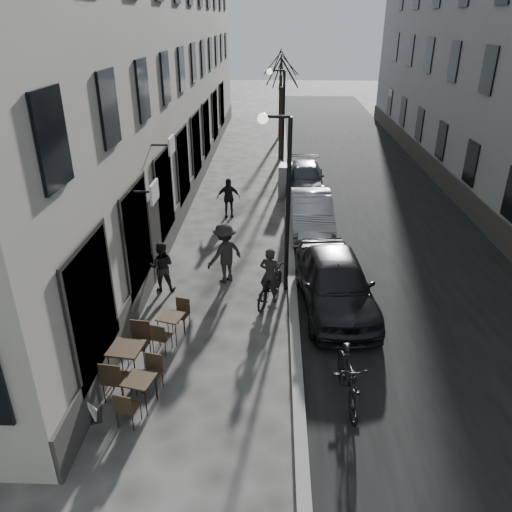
# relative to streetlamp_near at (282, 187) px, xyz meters

# --- Properties ---
(ground) EXTENTS (120.00, 120.00, 0.00)m
(ground) POSITION_rel_streetlamp_near_xyz_m (0.17, -6.00, -3.16)
(ground) COLOR #393634
(ground) RESTS_ON ground
(road) EXTENTS (7.30, 60.00, 0.00)m
(road) POSITION_rel_streetlamp_near_xyz_m (4.02, 10.00, -3.16)
(road) COLOR black
(road) RESTS_ON ground
(kerb) EXTENTS (0.25, 60.00, 0.12)m
(kerb) POSITION_rel_streetlamp_near_xyz_m (0.37, 10.00, -3.10)
(kerb) COLOR gray
(kerb) RESTS_ON ground
(streetlamp_near) EXTENTS (0.90, 0.28, 5.09)m
(streetlamp_near) POSITION_rel_streetlamp_near_xyz_m (0.00, 0.00, 0.00)
(streetlamp_near) COLOR black
(streetlamp_near) RESTS_ON ground
(streetlamp_far) EXTENTS (0.90, 0.28, 5.09)m
(streetlamp_far) POSITION_rel_streetlamp_near_xyz_m (0.00, 12.00, 0.00)
(streetlamp_far) COLOR black
(streetlamp_far) RESTS_ON ground
(tree_near) EXTENTS (2.40, 2.40, 5.70)m
(tree_near) POSITION_rel_streetlamp_near_xyz_m (0.07, 15.00, 1.50)
(tree_near) COLOR black
(tree_near) RESTS_ON ground
(tree_far) EXTENTS (2.40, 2.40, 5.70)m
(tree_far) POSITION_rel_streetlamp_near_xyz_m (0.07, 21.00, 1.50)
(tree_far) COLOR black
(tree_far) RESTS_ON ground
(bistro_set_a) EXTENTS (0.69, 1.45, 0.83)m
(bistro_set_a) POSITION_rel_streetlamp_near_xyz_m (-2.87, -5.03, -2.73)
(bistro_set_a) COLOR #302215
(bistro_set_a) RESTS_ON ground
(bistro_set_b) EXTENTS (0.77, 1.74, 1.00)m
(bistro_set_b) POSITION_rel_streetlamp_near_xyz_m (-3.35, -4.18, -2.65)
(bistro_set_b) COLOR #302215
(bistro_set_b) RESTS_ON ground
(bistro_set_c) EXTENTS (0.75, 1.43, 0.82)m
(bistro_set_c) POSITION_rel_streetlamp_near_xyz_m (-2.69, -2.65, -2.74)
(bistro_set_c) COLOR #302215
(bistro_set_c) RESTS_ON ground
(sign_board) EXTENTS (0.51, 0.65, 1.02)m
(sign_board) POSITION_rel_streetlamp_near_xyz_m (-3.84, -5.30, -2.75)
(sign_board) COLOR black
(sign_board) RESTS_ON ground
(utility_cabinet) EXTENTS (0.64, 1.00, 1.40)m
(utility_cabinet) POSITION_rel_streetlamp_near_xyz_m (0.27, 8.62, -2.46)
(utility_cabinet) COLOR slate
(utility_cabinet) RESTS_ON ground
(bicycle) EXTENTS (1.24, 2.00, 0.99)m
(bicycle) POSITION_rel_streetlamp_near_xyz_m (-0.29, -0.66, -2.66)
(bicycle) COLOR black
(bicycle) RESTS_ON ground
(cyclist_rider) EXTENTS (0.69, 0.56, 1.63)m
(cyclist_rider) POSITION_rel_streetlamp_near_xyz_m (-0.29, -0.66, -2.35)
(cyclist_rider) COLOR black
(cyclist_rider) RESTS_ON ground
(pedestrian_near) EXTENTS (0.76, 0.60, 1.51)m
(pedestrian_near) POSITION_rel_streetlamp_near_xyz_m (-3.43, -0.15, -2.40)
(pedestrian_near) COLOR black
(pedestrian_near) RESTS_ON ground
(pedestrian_mid) EXTENTS (1.36, 1.33, 1.87)m
(pedestrian_mid) POSITION_rel_streetlamp_near_xyz_m (-1.64, 0.45, -2.23)
(pedestrian_mid) COLOR black
(pedestrian_mid) RESTS_ON ground
(pedestrian_far) EXTENTS (0.97, 0.52, 1.58)m
(pedestrian_far) POSITION_rel_streetlamp_near_xyz_m (-2.04, 5.90, -2.37)
(pedestrian_far) COLOR black
(pedestrian_far) RESTS_ON ground
(car_near) EXTENTS (2.23, 4.73, 1.56)m
(car_near) POSITION_rel_streetlamp_near_xyz_m (1.49, -0.93, -2.38)
(car_near) COLOR black
(car_near) RESTS_ON ground
(car_mid) EXTENTS (1.51, 4.24, 1.39)m
(car_mid) POSITION_rel_streetlamp_near_xyz_m (1.17, 4.60, -2.46)
(car_mid) COLOR #999AA1
(car_mid) RESTS_ON ground
(car_far) EXTENTS (1.84, 4.27, 1.22)m
(car_far) POSITION_rel_streetlamp_near_xyz_m (1.17, 9.32, -2.55)
(car_far) COLOR #3A3A44
(car_far) RESTS_ON ground
(moped) EXTENTS (0.69, 2.01, 1.19)m
(moped) POSITION_rel_streetlamp_near_xyz_m (1.37, -4.72, -2.57)
(moped) COLOR black
(moped) RESTS_ON ground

